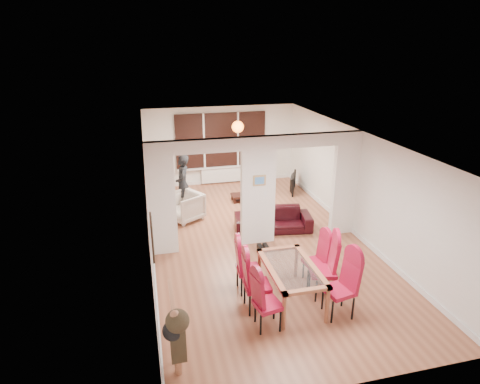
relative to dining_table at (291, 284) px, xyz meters
name	(u,v)px	position (x,y,z in m)	size (l,w,h in m)	color
floor	(257,241)	(0.06, 2.43, -0.37)	(5.00, 9.00, 0.01)	#91553A
room_walls	(258,191)	(0.06, 2.43, 0.93)	(5.00, 9.00, 2.60)	silver
divider_wall	(258,191)	(0.06, 2.43, 0.93)	(5.00, 0.18, 2.60)	white
bay_window_blinds	(221,140)	(0.06, 6.87, 1.13)	(3.00, 0.08, 1.80)	black
radiator	(222,175)	(0.06, 6.83, -0.07)	(1.40, 0.08, 0.50)	white
pendant_light	(238,127)	(0.36, 5.73, 1.78)	(0.36, 0.36, 0.36)	orange
stair_newel	(174,320)	(-2.19, -0.77, 0.18)	(0.40, 1.20, 1.10)	#A06749
wall_poster	(152,237)	(-2.41, 0.03, 1.23)	(0.04, 0.52, 0.67)	gray
pillar_photo	(259,180)	(0.06, 2.33, 1.23)	(0.30, 0.03, 0.25)	#4C8CD8
dining_table	(291,284)	(0.00, 0.00, 0.00)	(0.88, 1.56, 0.73)	brown
dining_chair_la	(268,300)	(-0.63, -0.59, 0.16)	(0.42, 0.42, 1.04)	maroon
dining_chair_lb	(257,281)	(-0.66, -0.07, 0.20)	(0.45, 0.45, 1.13)	maroon
dining_chair_lc	(248,266)	(-0.67, 0.52, 0.17)	(0.43, 0.43, 1.08)	maroon
dining_chair_ra	(339,286)	(0.67, -0.57, 0.22)	(0.47, 0.47, 1.17)	maroon
dining_chair_rb	(323,267)	(0.65, 0.06, 0.22)	(0.47, 0.47, 1.18)	maroon
dining_chair_rc	(315,259)	(0.69, 0.49, 0.15)	(0.41, 0.41, 1.02)	maroon
sofa	(273,219)	(0.63, 2.97, -0.08)	(1.94, 0.76, 0.57)	black
armchair	(185,207)	(-1.50, 4.13, 0.02)	(0.84, 0.81, 0.76)	#B8A99C
person	(183,184)	(-1.46, 4.70, 0.47)	(0.40, 0.61, 1.66)	black
television	(291,183)	(2.06, 5.54, -0.07)	(0.14, 1.03, 0.60)	black
coffee_table	(246,197)	(0.47, 5.10, -0.26)	(0.89, 0.45, 0.21)	black
bottle	(251,188)	(0.64, 5.18, -0.02)	(0.07, 0.07, 0.29)	#143F19
bowl	(254,193)	(0.69, 5.07, -0.13)	(0.22, 0.22, 0.05)	black
shoes	(263,247)	(0.08, 2.03, -0.32)	(0.23, 0.25, 0.10)	black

